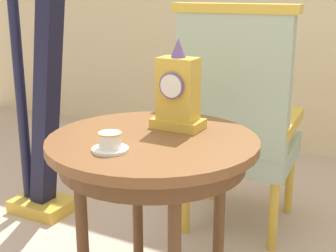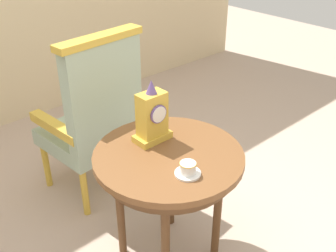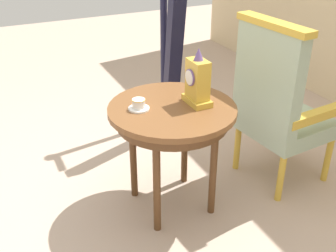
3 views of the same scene
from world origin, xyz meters
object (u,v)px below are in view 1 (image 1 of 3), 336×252
mantel_clock (178,93)px  armchair (238,119)px  teacup_left (110,143)px  side_table (153,159)px  harp (39,89)px

mantel_clock → armchair: bearing=88.2°
teacup_left → side_table: bearing=75.0°
side_table → harp: size_ratio=0.43×
harp → teacup_left: bearing=-35.4°
mantel_clock → armchair: 0.64m
teacup_left → harp: 1.09m
teacup_left → mantel_clock: mantel_clock is taller
armchair → teacup_left: bearing=-95.6°
teacup_left → mantel_clock: size_ratio=0.36×
teacup_left → armchair: armchair is taller
armchair → harp: 1.03m
armchair → side_table: bearing=-93.2°
side_table → teacup_left: 0.22m
armchair → harp: size_ratio=0.66×
side_table → teacup_left: bearing=-105.0°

